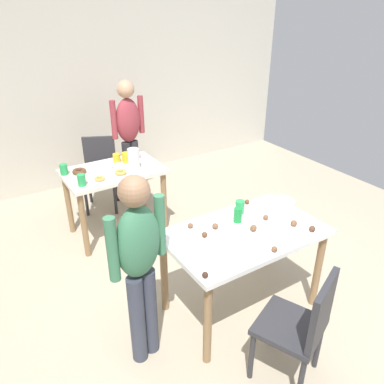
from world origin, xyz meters
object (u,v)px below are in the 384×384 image
object	(u,v)px
mixing_bowl	(282,205)
person_girl_near	(139,259)
person_adult_far	(129,131)
pitcher_far	(134,159)
dining_table_near	(244,242)
soda_can	(238,215)
dining_table_far	(114,181)
chair_near_table	(302,324)
chair_far_table	(100,169)

from	to	relation	value
mixing_bowl	person_girl_near	bearing A→B (deg)	-175.55
person_adult_far	pitcher_far	xyz separation A→B (m)	(-0.29, -0.78, -0.04)
dining_table_near	soda_can	world-z (taller)	soda_can
dining_table_far	person_adult_far	xyz separation A→B (m)	(0.49, 0.68, 0.28)
dining_table_near	mixing_bowl	bearing A→B (deg)	10.88
mixing_bowl	pitcher_far	bearing A→B (deg)	114.96
dining_table_far	chair_near_table	world-z (taller)	chair_near_table
chair_near_table	pitcher_far	bearing A→B (deg)	92.25
chair_far_table	pitcher_far	world-z (taller)	pitcher_far
person_girl_near	person_adult_far	distance (m)	2.55
person_adult_far	mixing_bowl	distance (m)	2.28
dining_table_near	pitcher_far	distance (m)	1.59
chair_near_table	chair_far_table	size ratio (longest dim) A/B	1.00
chair_far_table	pitcher_far	xyz separation A→B (m)	(0.12, -0.77, 0.36)
dining_table_far	pitcher_far	xyz separation A→B (m)	(0.20, -0.09, 0.23)
chair_near_table	soda_can	bearing A→B (deg)	79.76
soda_can	person_girl_near	bearing A→B (deg)	-170.52
soda_can	chair_far_table	bearing A→B (deg)	99.62
mixing_bowl	person_adult_far	bearing A→B (deg)	99.90
soda_can	pitcher_far	size ratio (longest dim) A/B	0.55
dining_table_near	dining_table_far	bearing A→B (deg)	103.87
dining_table_near	soda_can	size ratio (longest dim) A/B	9.97
chair_near_table	person_adult_far	xyz separation A→B (m)	(0.20, 3.08, 0.41)
dining_table_far	soda_can	xyz separation A→B (m)	(0.45, -1.51, 0.19)
person_adult_far	soda_can	world-z (taller)	person_adult_far
dining_table_far	mixing_bowl	world-z (taller)	mixing_bowl
dining_table_near	soda_can	bearing A→B (deg)	73.80
chair_near_table	dining_table_far	bearing A→B (deg)	96.91
dining_table_far	person_girl_near	size ratio (longest dim) A/B	0.71
dining_table_near	pitcher_far	xyz separation A→B (m)	(-0.21, 1.56, 0.21)
person_girl_near	mixing_bowl	bearing A→B (deg)	4.45
soda_can	pitcher_far	world-z (taller)	pitcher_far
chair_near_table	mixing_bowl	distance (m)	1.06
chair_far_table	chair_near_table	bearing A→B (deg)	-86.05
person_girl_near	mixing_bowl	size ratio (longest dim) A/B	6.96
chair_far_table	person_girl_near	size ratio (longest dim) A/B	0.61
dining_table_far	soda_can	distance (m)	1.59
dining_table_far	person_adult_far	size ratio (longest dim) A/B	0.67
person_girl_near	pitcher_far	world-z (taller)	person_girl_near
person_girl_near	mixing_bowl	xyz separation A→B (m)	(1.36, 0.11, -0.06)
person_girl_near	chair_far_table	bearing A→B (deg)	76.62
chair_near_table	person_girl_near	bearing A→B (deg)	136.67
dining_table_far	person_girl_near	world-z (taller)	person_girl_near
dining_table_far	pitcher_far	size ratio (longest dim) A/B	4.60
mixing_bowl	pitcher_far	xyz separation A→B (m)	(-0.68, 1.47, 0.07)
dining_table_near	person_adult_far	world-z (taller)	person_adult_far
mixing_bowl	pitcher_far	size ratio (longest dim) A/B	0.94
chair_far_table	mixing_bowl	distance (m)	2.40
chair_far_table	dining_table_near	bearing A→B (deg)	-81.93
chair_far_table	mixing_bowl	bearing A→B (deg)	-70.21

